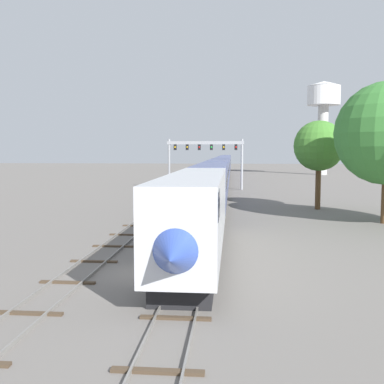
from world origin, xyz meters
The scene contains 7 objects.
ground_plane centered at (0.00, 0.00, 0.00)m, with size 400.00×400.00×0.00m, color slate.
track_main centered at (2.00, 60.00, 0.07)m, with size 2.60×200.00×0.16m.
track_near centered at (-3.50, 40.00, 0.07)m, with size 2.60×160.00×0.16m.
passenger_train centered at (2.00, 62.30, 2.61)m, with size 3.04×137.27×4.80m.
signal_gantry centered at (-0.25, 49.82, 5.89)m, with size 12.10×0.49×7.97m.
water_tower centered at (27.07, 98.06, 18.11)m, with size 8.40×8.40×23.79m.
trackside_tree_mid centered at (12.91, 26.32, 6.57)m, with size 5.21×5.21×9.21m.
Camera 1 is at (4.00, -21.81, 6.06)m, focal length 42.53 mm.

